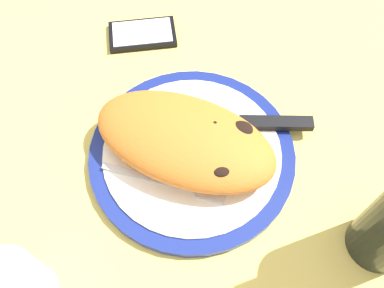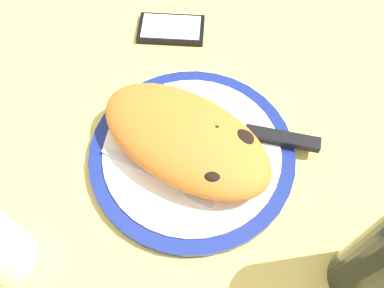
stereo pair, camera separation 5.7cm
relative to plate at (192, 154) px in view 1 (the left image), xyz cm
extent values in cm
cube|color=#EACC60|center=(0.00, 0.00, -2.31)|extent=(150.00, 150.00, 3.00)
cylinder|color=navy|center=(0.00, 0.00, -0.12)|extent=(29.80, 29.80, 1.38)
cylinder|color=white|center=(0.00, 0.00, 0.72)|extent=(25.72, 25.72, 0.30)
ellipsoid|color=orange|center=(-1.05, -0.23, 3.68)|extent=(27.75, 17.46, 5.61)
ellipsoid|color=black|center=(2.38, 1.90, 5.82)|extent=(2.63, 2.35, 0.77)
ellipsoid|color=black|center=(4.97, -4.29, 5.43)|extent=(2.71, 2.39, 0.79)
ellipsoid|color=black|center=(6.24, 2.60, 5.25)|extent=(3.65, 3.25, 1.11)
cube|color=silver|center=(-4.68, -5.64, 1.07)|extent=(13.66, 1.12, 0.40)
cube|color=silver|center=(4.15, -5.78, 1.07)|extent=(4.03, 2.26, 0.40)
cube|color=silver|center=(-1.45, 4.30, 1.07)|extent=(14.57, 5.00, 0.40)
cube|color=black|center=(10.92, 7.31, 1.47)|extent=(11.03, 4.51, 1.20)
cube|color=black|center=(-14.34, 20.86, -0.31)|extent=(13.18, 10.54, 1.00)
cube|color=white|center=(-14.34, 20.86, 0.27)|extent=(11.53, 9.09, 0.16)
cylinder|color=silver|center=(-14.72, -23.61, 3.54)|extent=(7.28, 7.28, 8.70)
camera|label=1|loc=(7.08, -27.29, 52.73)|focal=38.51mm
camera|label=2|loc=(12.44, -25.30, 52.73)|focal=38.51mm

